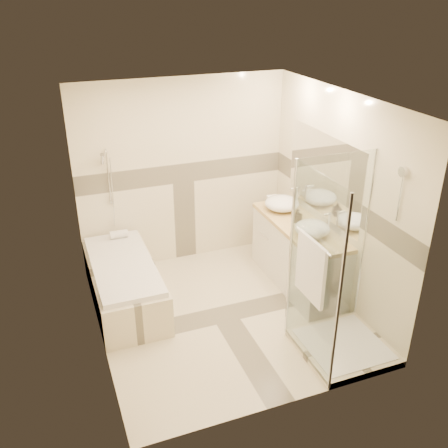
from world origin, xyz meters
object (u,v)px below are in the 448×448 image
object	(u,v)px
vessel_sink_near	(282,203)
amenity_bottle_a	(297,216)
amenity_bottle_b	(297,216)
bathtub	(124,281)
vessel_sink_far	(312,228)
vanity	(298,254)
shower_enclosure	(333,309)

from	to	relation	value
vessel_sink_near	amenity_bottle_a	size ratio (longest dim) A/B	2.51
vessel_sink_near	amenity_bottle_b	xyz separation A→B (m)	(0.00, -0.41, -0.01)
bathtub	amenity_bottle_a	world-z (taller)	amenity_bottle_a
bathtub	vessel_sink_far	xyz separation A→B (m)	(2.13, -0.65, 0.63)
bathtub	vanity	world-z (taller)	vanity
vanity	vessel_sink_near	distance (m)	0.70
vessel_sink_far	amenity_bottle_a	distance (m)	0.36
bathtub	vanity	distance (m)	2.18
amenity_bottle_b	vessel_sink_far	bearing A→B (deg)	-90.00
vanity	amenity_bottle_b	size ratio (longest dim) A/B	9.67
bathtub	vessel_sink_far	world-z (taller)	vessel_sink_far
vessel_sink_near	vessel_sink_far	world-z (taller)	vessel_sink_near
shower_enclosure	vessel_sink_far	xyz separation A→B (m)	(0.27, 0.97, 0.43)
vessel_sink_near	amenity_bottle_a	bearing A→B (deg)	-90.00
vessel_sink_far	amenity_bottle_b	world-z (taller)	amenity_bottle_b
bathtub	amenity_bottle_a	size ratio (longest dim) A/B	9.57
vessel_sink_near	vessel_sink_far	bearing A→B (deg)	-90.00
vessel_sink_near	amenity_bottle_b	bearing A→B (deg)	-90.00
vessel_sink_far	vanity	bearing A→B (deg)	86.23
vanity	vessel_sink_near	bearing A→B (deg)	92.41
vanity	vessel_sink_far	world-z (taller)	vessel_sink_far
bathtub	vessel_sink_near	bearing A→B (deg)	3.34
vessel_sink_far	amenity_bottle_b	distance (m)	0.36
vanity	vessel_sink_far	xyz separation A→B (m)	(-0.02, -0.30, 0.51)
bathtub	vanity	xyz separation A→B (m)	(2.15, -0.35, 0.12)
shower_enclosure	amenity_bottle_a	bearing A→B (deg)	78.38
amenity_bottle_a	vessel_sink_near	bearing A→B (deg)	90.00
vanity	bathtub	bearing A→B (deg)	170.75
vanity	amenity_bottle_b	distance (m)	0.51
bathtub	vessel_sink_near	size ratio (longest dim) A/B	3.82
amenity_bottle_b	amenity_bottle_a	bearing A→B (deg)	-90.00
bathtub	vanity	bearing A→B (deg)	-9.25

